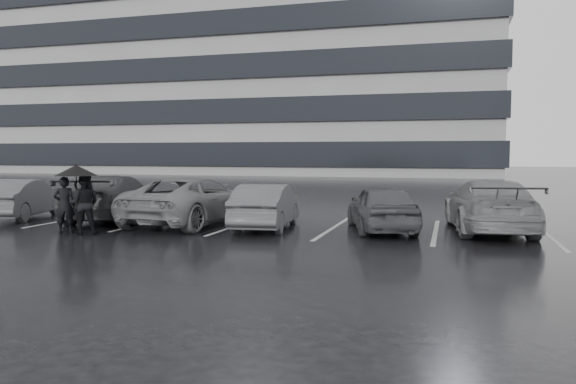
# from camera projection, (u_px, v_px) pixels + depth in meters

# --- Properties ---
(ground) EXTENTS (160.00, 160.00, 0.00)m
(ground) POSITION_uv_depth(u_px,v_px,m) (288.00, 240.00, 13.61)
(ground) COLOR black
(ground) RESTS_ON ground
(office_building) EXTENTS (61.00, 26.00, 29.00)m
(office_building) POSITION_uv_depth(u_px,v_px,m) (221.00, 47.00, 64.71)
(office_building) COLOR gray
(office_building) RESTS_ON ground
(car_main) EXTENTS (2.56, 4.05, 1.28)m
(car_main) POSITION_uv_depth(u_px,v_px,m) (382.00, 208.00, 15.13)
(car_main) COLOR black
(car_main) RESTS_ON ground
(car_west_a) EXTENTS (1.74, 3.91, 1.25)m
(car_west_a) POSITION_uv_depth(u_px,v_px,m) (266.00, 206.00, 15.72)
(car_west_a) COLOR #2D2D2F
(car_west_a) RESTS_ON ground
(car_west_b) EXTENTS (2.73, 5.24, 1.41)m
(car_west_b) POSITION_uv_depth(u_px,v_px,m) (193.00, 200.00, 16.66)
(car_west_b) COLOR #4B4B4D
(car_west_b) RESTS_ON ground
(car_west_c) EXTENTS (2.99, 5.21, 1.42)m
(car_west_c) POSITION_uv_depth(u_px,v_px,m) (114.00, 198.00, 17.64)
(car_west_c) COLOR black
(car_west_c) RESTS_ON ground
(car_west_d) EXTENTS (2.37, 4.08, 1.27)m
(car_west_d) POSITION_uv_depth(u_px,v_px,m) (22.00, 199.00, 18.12)
(car_west_d) COLOR #2D2D2F
(car_west_d) RESTS_ON ground
(car_east) EXTENTS (2.49, 5.03, 1.41)m
(car_east) POSITION_uv_depth(u_px,v_px,m) (489.00, 206.00, 14.96)
(car_east) COLOR #4B4B4D
(car_east) RESTS_ON ground
(pedestrian_left) EXTENTS (0.65, 0.58, 1.50)m
(pedestrian_left) POSITION_uv_depth(u_px,v_px,m) (64.00, 205.00, 14.75)
(pedestrian_left) COLOR black
(pedestrian_left) RESTS_ON ground
(pedestrian_right) EXTENTS (0.95, 0.85, 1.60)m
(pedestrian_right) POSITION_uv_depth(u_px,v_px,m) (84.00, 204.00, 14.53)
(pedestrian_right) COLOR black
(pedestrian_right) RESTS_ON ground
(umbrella) EXTENTS (1.08, 1.08, 1.83)m
(umbrella) POSITION_uv_depth(u_px,v_px,m) (76.00, 170.00, 14.51)
(umbrella) COLOR black
(umbrella) RESTS_ON ground
(stall_stripes) EXTENTS (19.72, 5.00, 0.00)m
(stall_stripes) POSITION_uv_depth(u_px,v_px,m) (286.00, 226.00, 16.22)
(stall_stripes) COLOR #9B9B9D
(stall_stripes) RESTS_ON ground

